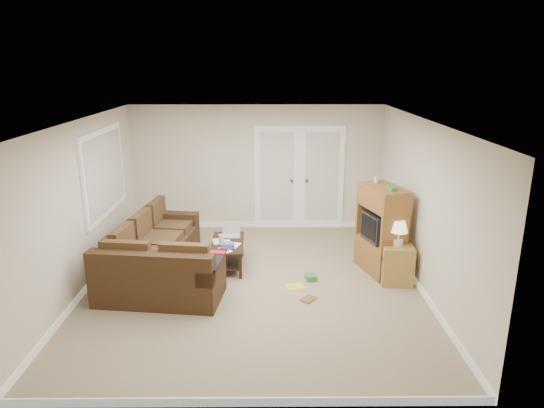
{
  "coord_description": "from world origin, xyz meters",
  "views": [
    {
      "loc": [
        0.23,
        -6.79,
        3.28
      ],
      "look_at": [
        0.29,
        0.66,
        1.1
      ],
      "focal_mm": 32.0,
      "sensor_mm": 36.0,
      "label": 1
    }
  ],
  "objects_px": {
    "coffee_table": "(228,253)",
    "side_cabinet": "(397,260)",
    "tv_armoire": "(381,229)",
    "sectional_sofa": "(157,260)"
  },
  "relations": [
    {
      "from": "sectional_sofa",
      "to": "side_cabinet",
      "type": "distance_m",
      "value": 3.71
    },
    {
      "from": "tv_armoire",
      "to": "side_cabinet",
      "type": "relative_size",
      "value": 1.54
    },
    {
      "from": "sectional_sofa",
      "to": "coffee_table",
      "type": "height_order",
      "value": "sectional_sofa"
    },
    {
      "from": "sectional_sofa",
      "to": "side_cabinet",
      "type": "bearing_deg",
      "value": 4.87
    },
    {
      "from": "tv_armoire",
      "to": "side_cabinet",
      "type": "xyz_separation_m",
      "value": [
        0.16,
        -0.42,
        -0.36
      ]
    },
    {
      "from": "coffee_table",
      "to": "side_cabinet",
      "type": "height_order",
      "value": "side_cabinet"
    },
    {
      "from": "coffee_table",
      "to": "side_cabinet",
      "type": "bearing_deg",
      "value": -14.9
    },
    {
      "from": "coffee_table",
      "to": "tv_armoire",
      "type": "xyz_separation_m",
      "value": [
        2.48,
        -0.21,
        0.48
      ]
    },
    {
      "from": "coffee_table",
      "to": "tv_armoire",
      "type": "distance_m",
      "value": 2.54
    },
    {
      "from": "sectional_sofa",
      "to": "tv_armoire",
      "type": "relative_size",
      "value": 1.88
    }
  ]
}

